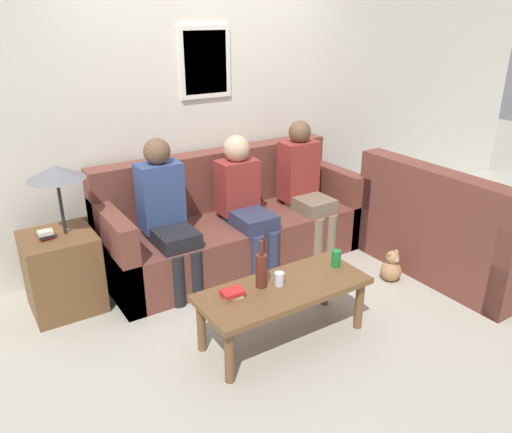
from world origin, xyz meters
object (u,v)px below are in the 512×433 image
wine_bottle (261,269)px  person_left (166,211)px  couch_main (232,225)px  teddy_bear (391,268)px  person_right (305,183)px  drinking_glass (279,279)px  coffee_table (284,294)px  couch_side (450,235)px  person_middle (244,198)px

wine_bottle → person_left: bearing=102.6°
wine_bottle → person_left: (-0.23, 1.01, 0.12)m
wine_bottle → couch_main: bearing=69.2°
couch_main → teddy_bear: 1.43m
couch_main → person_right: 0.78m
drinking_glass → teddy_bear: 1.30m
coffee_table → person_right: bearing=47.2°
coffee_table → couch_main: bearing=75.8°
couch_side → drinking_glass: 1.81m
coffee_table → person_middle: 1.16m
person_left → teddy_bear: (1.59, -0.93, -0.54)m
couch_main → teddy_bear: (0.92, -1.08, -0.21)m
drinking_glass → teddy_bear: drinking_glass is taller
couch_side → person_left: (-2.14, 1.05, 0.33)m
couch_side → teddy_bear: size_ratio=5.49×
coffee_table → person_middle: bearing=72.1°
person_left → teddy_bear: 1.91m
drinking_glass → person_left: size_ratio=0.08×
couch_main → coffee_table: 1.28m
person_middle → drinking_glass: bearing=-109.1°
couch_side → wine_bottle: (-1.91, 0.04, 0.21)m
couch_side → person_left: size_ratio=1.24×
drinking_glass → person_left: (-0.34, 1.06, 0.20)m
coffee_table → person_right: person_right is taller
person_left → person_right: person_left is taller
drinking_glass → person_right: bearing=45.9°
couch_main → drinking_glass: bearing=-105.2°
couch_side → person_middle: 1.80m
wine_bottle → person_left: 1.05m
wine_bottle → person_middle: person_middle is taller
person_right → teddy_bear: size_ratio=4.39×
couch_side → coffee_table: (-1.79, -0.05, 0.02)m
couch_side → person_right: (-0.79, 1.03, 0.32)m
person_middle → coffee_table: bearing=-107.9°
couch_side → wine_bottle: bearing=88.9°
coffee_table → drinking_glass: bearing=115.9°
couch_side → wine_bottle: size_ratio=4.50×
couch_main → person_middle: (0.03, -0.17, 0.31)m
coffee_table → wine_bottle: size_ratio=3.51×
couch_side → coffee_table: 1.79m
couch_main → coffee_table: couch_main is taller
couch_main → couch_side: size_ratio=1.53×
coffee_table → person_left: person_left is taller
couch_side → person_middle: (-1.44, 1.03, 0.30)m
drinking_glass → person_left: bearing=107.6°
couch_side → person_left: bearing=63.9°
wine_bottle → teddy_bear: 1.42m
couch_side → person_right: person_right is taller
couch_main → teddy_bear: couch_main is taller
couch_side → drinking_glass: size_ratio=16.35×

